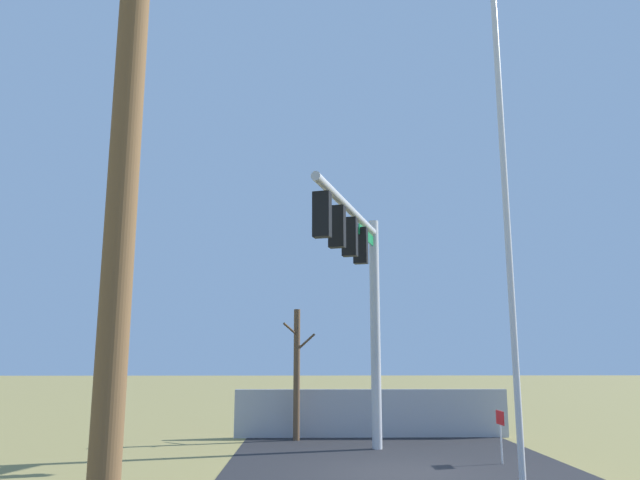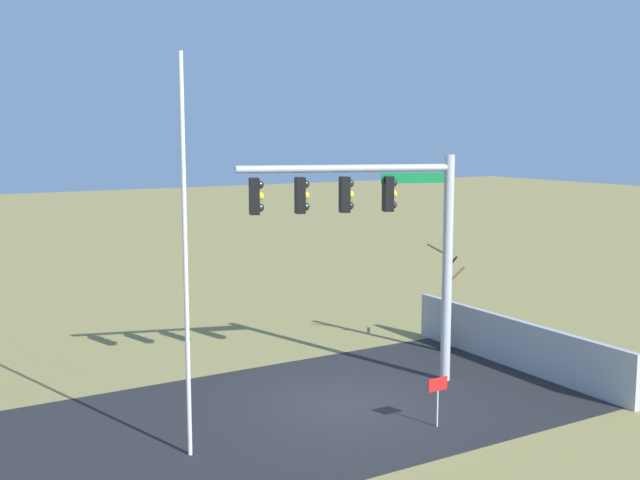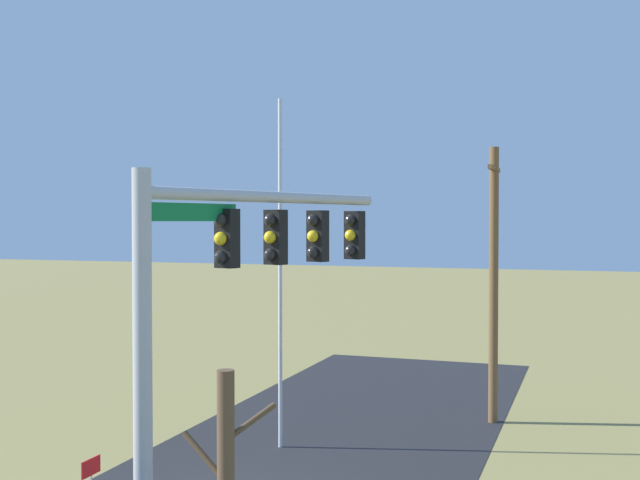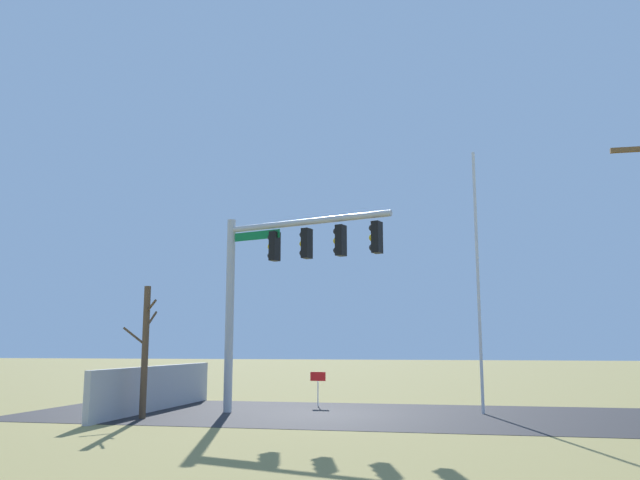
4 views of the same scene
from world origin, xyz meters
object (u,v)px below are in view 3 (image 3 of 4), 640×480
object	(u,v)px
utility_pole	(494,280)
open_sign	(91,475)
signal_mast	(234,284)
flagpole	(280,274)

from	to	relation	value
utility_pole	open_sign	xyz separation A→B (m)	(9.92, -6.20, -3.11)
signal_mast	utility_pole	world-z (taller)	utility_pole
signal_mast	utility_pole	distance (m)	10.97
signal_mast	flagpole	distance (m)	6.59
open_sign	signal_mast	bearing A→B (deg)	79.14
utility_pole	signal_mast	bearing A→B (deg)	-15.58
flagpole	utility_pole	bearing A→B (deg)	131.73
flagpole	open_sign	bearing A→B (deg)	-14.55
signal_mast	utility_pole	size ratio (longest dim) A/B	0.83
signal_mast	flagpole	xyz separation A→B (m)	(-6.34, -1.78, -0.28)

